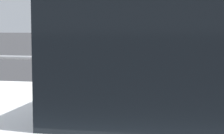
{
  "coord_description": "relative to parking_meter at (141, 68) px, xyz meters",
  "views": [
    {
      "loc": [
        0.52,
        -4.12,
        1.62
      ],
      "look_at": [
        -0.56,
        0.43,
        1.16
      ],
      "focal_mm": 69.07,
      "sensor_mm": 36.0,
      "label": 1
    }
  ],
  "objects": [
    {
      "name": "background_railing",
      "position": [
        0.21,
        1.85,
        -0.31
      ],
      "size": [
        24.06,
        0.06,
        0.99
      ],
      "color": "gray",
      "rests_on": "sidewalk_curb"
    },
    {
      "name": "parking_meter",
      "position": [
        0.0,
        0.0,
        0.0
      ],
      "size": [
        0.16,
        0.17,
        1.44
      ],
      "rotation": [
        0.0,
        0.0,
        3.16
      ],
      "color": "slate",
      "rests_on": "sidewalk_curb"
    },
    {
      "name": "pedestrian_at_meter",
      "position": [
        -0.5,
        0.12,
        -0.04
      ],
      "size": [
        0.69,
        0.39,
        1.72
      ],
      "rotation": [
        0.0,
        0.0,
        -0.35
      ],
      "color": "#1E233F",
      "rests_on": "sidewalk_curb"
    }
  ]
}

